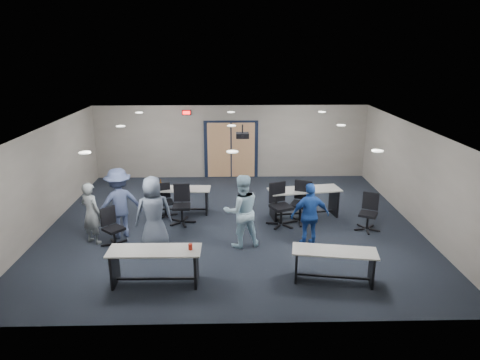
{
  "coord_description": "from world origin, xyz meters",
  "views": [
    {
      "loc": [
        -0.06,
        -11.02,
        4.73
      ],
      "look_at": [
        0.21,
        -0.3,
        1.37
      ],
      "focal_mm": 32.0,
      "sensor_mm": 36.0,
      "label": 1
    }
  ],
  "objects_px": {
    "chair_back_c": "(281,205)",
    "chair_loose_left": "(114,228)",
    "chair_back_b": "(182,205)",
    "person_navy": "(310,215)",
    "chair_back_a": "(165,201)",
    "table_front_right": "(334,260)",
    "chair_back_d": "(301,203)",
    "person_plaid": "(154,213)",
    "person_back": "(119,203)",
    "table_back_left": "(179,196)",
    "chair_loose_right": "(368,213)",
    "person_gray": "(91,213)",
    "table_back_right": "(304,198)",
    "table_front_left": "(155,260)",
    "person_lightblue": "(242,211)"
  },
  "relations": [
    {
      "from": "table_front_left",
      "to": "person_navy",
      "type": "relative_size",
      "value": 1.17
    },
    {
      "from": "chair_back_b",
      "to": "chair_loose_right",
      "type": "relative_size",
      "value": 1.08
    },
    {
      "from": "chair_back_d",
      "to": "person_plaid",
      "type": "relative_size",
      "value": 0.64
    },
    {
      "from": "chair_back_c",
      "to": "chair_back_a",
      "type": "bearing_deg",
      "value": 143.84
    },
    {
      "from": "person_plaid",
      "to": "person_back",
      "type": "xyz_separation_m",
      "value": [
        -0.98,
        0.68,
        0.01
      ]
    },
    {
      "from": "table_back_right",
      "to": "person_plaid",
      "type": "height_order",
      "value": "person_plaid"
    },
    {
      "from": "table_back_left",
      "to": "person_navy",
      "type": "height_order",
      "value": "person_navy"
    },
    {
      "from": "chair_back_b",
      "to": "person_navy",
      "type": "bearing_deg",
      "value": -25.85
    },
    {
      "from": "table_front_left",
      "to": "chair_loose_left",
      "type": "distance_m",
      "value": 2.23
    },
    {
      "from": "chair_back_b",
      "to": "person_navy",
      "type": "relative_size",
      "value": 0.67
    },
    {
      "from": "chair_back_a",
      "to": "chair_loose_right",
      "type": "distance_m",
      "value": 5.65
    },
    {
      "from": "person_plaid",
      "to": "chair_back_b",
      "type": "bearing_deg",
      "value": -125.11
    },
    {
      "from": "table_front_left",
      "to": "person_gray",
      "type": "relative_size",
      "value": 1.2
    },
    {
      "from": "chair_loose_left",
      "to": "person_gray",
      "type": "height_order",
      "value": "person_gray"
    },
    {
      "from": "chair_back_c",
      "to": "person_gray",
      "type": "height_order",
      "value": "person_gray"
    },
    {
      "from": "chair_loose_left",
      "to": "person_plaid",
      "type": "bearing_deg",
      "value": -54.71
    },
    {
      "from": "chair_back_c",
      "to": "person_navy",
      "type": "bearing_deg",
      "value": -91.1
    },
    {
      "from": "person_gray",
      "to": "person_plaid",
      "type": "relative_size",
      "value": 0.87
    },
    {
      "from": "table_back_right",
      "to": "chair_loose_left",
      "type": "xyz_separation_m",
      "value": [
        -4.99,
        -1.79,
        -0.08
      ]
    },
    {
      "from": "chair_loose_right",
      "to": "person_gray",
      "type": "relative_size",
      "value": 0.64
    },
    {
      "from": "chair_back_c",
      "to": "person_plaid",
      "type": "relative_size",
      "value": 0.65
    },
    {
      "from": "person_lightblue",
      "to": "person_back",
      "type": "relative_size",
      "value": 1.0
    },
    {
      "from": "person_plaid",
      "to": "chair_back_d",
      "type": "bearing_deg",
      "value": -175.28
    },
    {
      "from": "chair_back_c",
      "to": "chair_loose_left",
      "type": "xyz_separation_m",
      "value": [
        -4.26,
        -1.15,
        -0.1
      ]
    },
    {
      "from": "table_back_left",
      "to": "chair_back_a",
      "type": "relative_size",
      "value": 1.93
    },
    {
      "from": "chair_back_c",
      "to": "chair_back_d",
      "type": "height_order",
      "value": "chair_back_c"
    },
    {
      "from": "table_front_left",
      "to": "chair_loose_right",
      "type": "height_order",
      "value": "chair_loose_right"
    },
    {
      "from": "chair_back_c",
      "to": "chair_loose_left",
      "type": "relative_size",
      "value": 1.21
    },
    {
      "from": "table_back_right",
      "to": "chair_back_a",
      "type": "distance_m",
      "value": 4.0
    },
    {
      "from": "chair_back_c",
      "to": "chair_loose_left",
      "type": "distance_m",
      "value": 4.42
    },
    {
      "from": "chair_back_a",
      "to": "table_back_right",
      "type": "bearing_deg",
      "value": -21.98
    },
    {
      "from": "table_back_left",
      "to": "person_navy",
      "type": "xyz_separation_m",
      "value": [
        3.46,
        -2.32,
        0.29
      ]
    },
    {
      "from": "table_front_right",
      "to": "chair_back_d",
      "type": "relative_size",
      "value": 1.56
    },
    {
      "from": "chair_loose_right",
      "to": "person_navy",
      "type": "height_order",
      "value": "person_navy"
    },
    {
      "from": "table_front_right",
      "to": "person_back",
      "type": "distance_m",
      "value": 5.52
    },
    {
      "from": "table_back_left",
      "to": "chair_loose_left",
      "type": "height_order",
      "value": "table_back_left"
    },
    {
      "from": "table_back_left",
      "to": "person_plaid",
      "type": "height_order",
      "value": "person_plaid"
    },
    {
      "from": "table_back_left",
      "to": "chair_back_b",
      "type": "height_order",
      "value": "chair_back_b"
    },
    {
      "from": "chair_back_b",
      "to": "chair_loose_left",
      "type": "bearing_deg",
      "value": -139.53
    },
    {
      "from": "person_plaid",
      "to": "person_lightblue",
      "type": "relative_size",
      "value": 0.99
    },
    {
      "from": "chair_back_a",
      "to": "person_plaid",
      "type": "bearing_deg",
      "value": -110.37
    },
    {
      "from": "table_front_left",
      "to": "chair_loose_right",
      "type": "bearing_deg",
      "value": 26.67
    },
    {
      "from": "chair_back_c",
      "to": "chair_loose_right",
      "type": "distance_m",
      "value": 2.31
    },
    {
      "from": "table_front_left",
      "to": "table_back_left",
      "type": "distance_m",
      "value": 3.99
    },
    {
      "from": "chair_back_a",
      "to": "person_back",
      "type": "distance_m",
      "value": 1.67
    },
    {
      "from": "table_front_right",
      "to": "table_back_right",
      "type": "bearing_deg",
      "value": 100.01
    },
    {
      "from": "table_back_left",
      "to": "chair_back_d",
      "type": "xyz_separation_m",
      "value": [
        3.48,
        -0.84,
        0.06
      ]
    },
    {
      "from": "person_back",
      "to": "chair_back_b",
      "type": "bearing_deg",
      "value": -178.01
    },
    {
      "from": "person_plaid",
      "to": "person_navy",
      "type": "bearing_deg",
      "value": 163.46
    },
    {
      "from": "chair_back_c",
      "to": "chair_loose_left",
      "type": "height_order",
      "value": "chair_back_c"
    }
  ]
}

